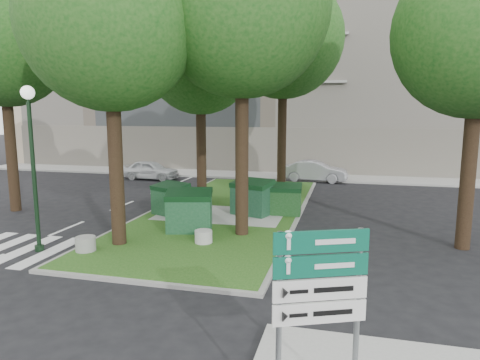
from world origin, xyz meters
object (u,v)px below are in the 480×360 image
(dumpster_a, at_px, (171,199))
(bollard_left, at_px, (86,244))
(litter_bin, at_px, (288,204))
(tree_median_near_left, at_px, (112,5))
(bollard_mid, at_px, (193,221))
(dumpster_c, at_px, (252,198))
(dumpster_d, at_px, (285,199))
(tree_street_left, at_px, (4,27))
(directional_sign, at_px, (319,293))
(bollard_right, at_px, (203,236))
(tree_median_far, at_px, (286,26))
(car_white, at_px, (150,170))
(street_lamp, at_px, (32,149))
(dumpster_b, at_px, (189,211))
(car_silver, at_px, (315,171))
(tree_median_mid, at_px, (202,48))

(dumpster_a, distance_m, bollard_left, 4.98)
(litter_bin, bearing_deg, tree_median_near_left, -129.84)
(tree_median_near_left, distance_m, bollard_mid, 7.56)
(dumpster_c, distance_m, dumpster_d, 1.33)
(tree_street_left, relative_size, directional_sign, 4.25)
(dumpster_c, distance_m, bollard_right, 4.21)
(tree_median_far, height_order, car_white, tree_median_far)
(tree_median_far, bearing_deg, bollard_left, -112.75)
(litter_bin, bearing_deg, tree_median_far, 101.48)
(street_lamp, bearing_deg, bollard_right, 19.34)
(directional_sign, distance_m, car_white, 22.62)
(bollard_left, distance_m, bollard_mid, 4.02)
(dumpster_a, relative_size, dumpster_c, 0.93)
(dumpster_b, distance_m, litter_bin, 4.65)
(dumpster_c, height_order, litter_bin, dumpster_c)
(bollard_mid, height_order, directional_sign, directional_sign)
(tree_street_left, distance_m, litter_bin, 13.70)
(car_silver, bearing_deg, directional_sign, -171.21)
(dumpster_c, bearing_deg, car_silver, 98.69)
(directional_sign, xyz_separation_m, car_silver, (-1.60, 20.96, -1.19))
(dumpster_d, relative_size, car_silver, 0.36)
(dumpster_a, bearing_deg, directional_sign, -32.54)
(car_silver, bearing_deg, street_lamp, 159.73)
(street_lamp, relative_size, car_white, 1.39)
(dumpster_b, xyz_separation_m, car_silver, (3.37, 12.77, -0.18))
(dumpster_d, relative_size, litter_bin, 1.88)
(tree_median_mid, bearing_deg, dumpster_b, -77.32)
(dumpster_b, relative_size, bollard_left, 3.02)
(litter_bin, bearing_deg, car_white, 142.62)
(tree_median_near_left, relative_size, dumpster_b, 5.86)
(street_lamp, bearing_deg, dumpster_c, 46.89)
(dumpster_d, height_order, bollard_right, dumpster_d)
(dumpster_a, xyz_separation_m, street_lamp, (-2.23, -4.97, 2.39))
(car_white, bearing_deg, directional_sign, -146.03)
(directional_sign, height_order, car_silver, directional_sign)
(dumpster_b, bearing_deg, dumpster_c, 46.90)
(car_silver, bearing_deg, tree_street_left, 137.53)
(tree_street_left, distance_m, bollard_right, 12.31)
(tree_street_left, distance_m, directional_sign, 17.68)
(tree_median_near_left, xyz_separation_m, dumpster_b, (1.54, 1.88, -6.49))
(bollard_left, bearing_deg, bollard_mid, 57.90)
(tree_median_mid, relative_size, litter_bin, 13.31)
(dumpster_c, distance_m, street_lamp, 8.27)
(directional_sign, bearing_deg, bollard_left, 120.69)
(tree_median_far, relative_size, street_lamp, 2.39)
(dumpster_c, relative_size, bollard_mid, 3.48)
(dumpster_b, distance_m, car_white, 13.01)
(bollard_right, height_order, litter_bin, litter_bin)
(tree_median_mid, bearing_deg, tree_median_far, 43.15)
(bollard_mid, bearing_deg, tree_median_mid, 103.15)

